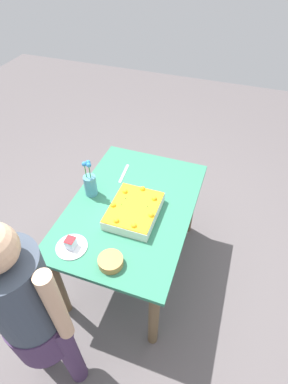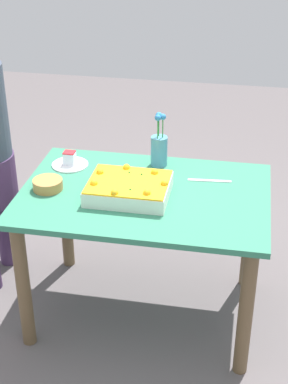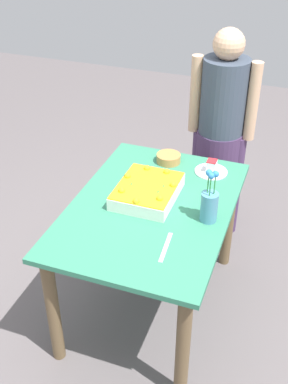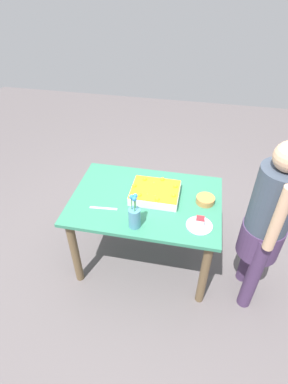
{
  "view_description": "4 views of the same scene",
  "coord_description": "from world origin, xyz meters",
  "px_view_note": "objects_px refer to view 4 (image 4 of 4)",
  "views": [
    {
      "loc": [
        -1.34,
        -0.56,
        2.3
      ],
      "look_at": [
        0.04,
        -0.08,
        0.88
      ],
      "focal_mm": 28.0,
      "sensor_mm": 36.0,
      "label": 1
    },
    {
      "loc": [
        0.47,
        -2.51,
        2.17
      ],
      "look_at": [
        0.01,
        -0.06,
        0.79
      ],
      "focal_mm": 55.0,
      "sensor_mm": 36.0,
      "label": 2
    },
    {
      "loc": [
        2.02,
        0.69,
        2.26
      ],
      "look_at": [
        -0.04,
        -0.06,
        0.8
      ],
      "focal_mm": 45.0,
      "sensor_mm": 36.0,
      "label": 3
    },
    {
      "loc": [
        -0.36,
        1.85,
        2.36
      ],
      "look_at": [
        0.01,
        0.01,
        0.84
      ],
      "focal_mm": 28.0,
      "sensor_mm": 36.0,
      "label": 4
    }
  ],
  "objects_px": {
    "sheet_cake": "(155,193)",
    "fruit_bowl": "(205,200)",
    "serving_plate_with_slice": "(200,224)",
    "cake_knife": "(104,208)",
    "person_standing": "(267,221)",
    "flower_vase": "(134,216)"
  },
  "relations": [
    {
      "from": "sheet_cake",
      "to": "person_standing",
      "type": "height_order",
      "value": "person_standing"
    },
    {
      "from": "fruit_bowl",
      "to": "person_standing",
      "type": "bearing_deg",
      "value": 152.15
    },
    {
      "from": "sheet_cake",
      "to": "serving_plate_with_slice",
      "type": "distance_m",
      "value": 0.47
    },
    {
      "from": "cake_knife",
      "to": "person_standing",
      "type": "height_order",
      "value": "person_standing"
    },
    {
      "from": "sheet_cake",
      "to": "fruit_bowl",
      "type": "height_order",
      "value": "sheet_cake"
    },
    {
      "from": "flower_vase",
      "to": "cake_knife",
      "type": "bearing_deg",
      "value": -25.78
    },
    {
      "from": "cake_knife",
      "to": "sheet_cake",
      "type": "bearing_deg",
      "value": 26.47
    },
    {
      "from": "serving_plate_with_slice",
      "to": "person_standing",
      "type": "height_order",
      "value": "person_standing"
    },
    {
      "from": "sheet_cake",
      "to": "person_standing",
      "type": "distance_m",
      "value": 0.88
    },
    {
      "from": "cake_knife",
      "to": "serving_plate_with_slice",
      "type": "bearing_deg",
      "value": -7.97
    },
    {
      "from": "sheet_cake",
      "to": "person_standing",
      "type": "xyz_separation_m",
      "value": [
        -0.85,
        0.22,
        0.06
      ]
    },
    {
      "from": "sheet_cake",
      "to": "flower_vase",
      "type": "relative_size",
      "value": 1.33
    },
    {
      "from": "sheet_cake",
      "to": "fruit_bowl",
      "type": "bearing_deg",
      "value": -178.96
    },
    {
      "from": "flower_vase",
      "to": "sheet_cake",
      "type": "bearing_deg",
      "value": -103.79
    },
    {
      "from": "sheet_cake",
      "to": "cake_knife",
      "type": "distance_m",
      "value": 0.44
    },
    {
      "from": "sheet_cake",
      "to": "fruit_bowl",
      "type": "distance_m",
      "value": 0.41
    },
    {
      "from": "serving_plate_with_slice",
      "to": "person_standing",
      "type": "distance_m",
      "value": 0.48
    },
    {
      "from": "fruit_bowl",
      "to": "flower_vase",
      "type": "bearing_deg",
      "value": 36.68
    },
    {
      "from": "serving_plate_with_slice",
      "to": "fruit_bowl",
      "type": "relative_size",
      "value": 1.32
    },
    {
      "from": "flower_vase",
      "to": "serving_plate_with_slice",
      "type": "bearing_deg",
      "value": -168.56
    },
    {
      "from": "sheet_cake",
      "to": "cake_knife",
      "type": "relative_size",
      "value": 1.77
    },
    {
      "from": "serving_plate_with_slice",
      "to": "cake_knife",
      "type": "distance_m",
      "value": 0.76
    }
  ]
}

